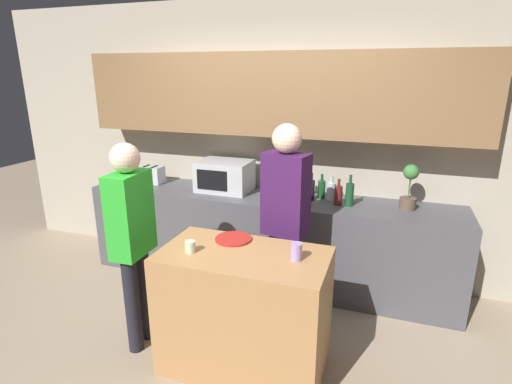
{
  "coord_description": "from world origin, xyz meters",
  "views": [
    {
      "loc": [
        1.11,
        -2.09,
        2.03
      ],
      "look_at": [
        0.24,
        0.39,
        1.23
      ],
      "focal_mm": 28.0,
      "sensor_mm": 36.0,
      "label": 1
    }
  ],
  "objects_px": {
    "bottle_0": "(303,187)",
    "cup_1": "(190,247)",
    "microwave": "(225,176)",
    "potted_plant": "(409,187)",
    "toaster": "(151,175)",
    "person_left": "(285,212)",
    "bottle_2": "(322,189)",
    "person_center": "(132,232)",
    "plate_on_island": "(233,239)",
    "cup_0": "(296,252)",
    "bottle_3": "(331,191)",
    "bottle_5": "(350,194)",
    "bottle_1": "(311,190)",
    "bottle_4": "(338,195)"
  },
  "relations": [
    {
      "from": "person_left",
      "to": "person_center",
      "type": "relative_size",
      "value": 1.06
    },
    {
      "from": "bottle_2",
      "to": "plate_on_island",
      "type": "distance_m",
      "value": 1.25
    },
    {
      "from": "bottle_2",
      "to": "bottle_4",
      "type": "bearing_deg",
      "value": -40.82
    },
    {
      "from": "microwave",
      "to": "potted_plant",
      "type": "distance_m",
      "value": 1.73
    },
    {
      "from": "plate_on_island",
      "to": "potted_plant",
      "type": "bearing_deg",
      "value": 43.52
    },
    {
      "from": "toaster",
      "to": "bottle_5",
      "type": "relative_size",
      "value": 0.92
    },
    {
      "from": "bottle_1",
      "to": "bottle_2",
      "type": "distance_m",
      "value": 0.13
    },
    {
      "from": "bottle_5",
      "to": "cup_0",
      "type": "relative_size",
      "value": 2.46
    },
    {
      "from": "bottle_0",
      "to": "toaster",
      "type": "bearing_deg",
      "value": -179.53
    },
    {
      "from": "microwave",
      "to": "bottle_0",
      "type": "height_order",
      "value": "microwave"
    },
    {
      "from": "bottle_2",
      "to": "cup_0",
      "type": "bearing_deg",
      "value": -86.4
    },
    {
      "from": "person_left",
      "to": "person_center",
      "type": "distance_m",
      "value": 1.14
    },
    {
      "from": "potted_plant",
      "to": "cup_1",
      "type": "xyz_separation_m",
      "value": [
        -1.37,
        -1.39,
        -0.16
      ]
    },
    {
      "from": "bottle_1",
      "to": "bottle_4",
      "type": "relative_size",
      "value": 1.11
    },
    {
      "from": "plate_on_island",
      "to": "person_left",
      "type": "bearing_deg",
      "value": 54.67
    },
    {
      "from": "plate_on_island",
      "to": "person_center",
      "type": "relative_size",
      "value": 0.17
    },
    {
      "from": "bottle_1",
      "to": "bottle_4",
      "type": "xyz_separation_m",
      "value": [
        0.26,
        -0.05,
        -0.01
      ]
    },
    {
      "from": "microwave",
      "to": "bottle_4",
      "type": "relative_size",
      "value": 2.19
    },
    {
      "from": "person_center",
      "to": "cup_1",
      "type": "bearing_deg",
      "value": 80.22
    },
    {
      "from": "toaster",
      "to": "person_left",
      "type": "bearing_deg",
      "value": -23.46
    },
    {
      "from": "potted_plant",
      "to": "person_center",
      "type": "xyz_separation_m",
      "value": [
        -1.87,
        -1.33,
        -0.15
      ]
    },
    {
      "from": "microwave",
      "to": "bottle_3",
      "type": "height_order",
      "value": "microwave"
    },
    {
      "from": "bottle_3",
      "to": "bottle_5",
      "type": "relative_size",
      "value": 0.8
    },
    {
      "from": "bottle_2",
      "to": "person_left",
      "type": "distance_m",
      "value": 0.81
    },
    {
      "from": "potted_plant",
      "to": "person_center",
      "type": "distance_m",
      "value": 2.3
    },
    {
      "from": "plate_on_island",
      "to": "bottle_0",
      "type": "bearing_deg",
      "value": 77.82
    },
    {
      "from": "bottle_5",
      "to": "cup_0",
      "type": "height_order",
      "value": "bottle_5"
    },
    {
      "from": "toaster",
      "to": "cup_1",
      "type": "bearing_deg",
      "value": -48.95
    },
    {
      "from": "bottle_5",
      "to": "cup_1",
      "type": "distance_m",
      "value": 1.58
    },
    {
      "from": "microwave",
      "to": "toaster",
      "type": "relative_size",
      "value": 2.0
    },
    {
      "from": "toaster",
      "to": "bottle_0",
      "type": "bearing_deg",
      "value": 0.47
    },
    {
      "from": "bottle_0",
      "to": "cup_0",
      "type": "height_order",
      "value": "bottle_0"
    },
    {
      "from": "bottle_0",
      "to": "cup_1",
      "type": "xyz_separation_m",
      "value": [
        -0.44,
        -1.41,
        -0.07
      ]
    },
    {
      "from": "microwave",
      "to": "bottle_2",
      "type": "distance_m",
      "value": 0.97
    },
    {
      "from": "potted_plant",
      "to": "person_left",
      "type": "distance_m",
      "value": 1.16
    },
    {
      "from": "toaster",
      "to": "cup_1",
      "type": "relative_size",
      "value": 3.34
    },
    {
      "from": "cup_0",
      "to": "cup_1",
      "type": "relative_size",
      "value": 1.47
    },
    {
      "from": "cup_1",
      "to": "person_left",
      "type": "relative_size",
      "value": 0.05
    },
    {
      "from": "potted_plant",
      "to": "bottle_4",
      "type": "bearing_deg",
      "value": -171.64
    },
    {
      "from": "potted_plant",
      "to": "bottle_1",
      "type": "distance_m",
      "value": 0.85
    },
    {
      "from": "microwave",
      "to": "person_left",
      "type": "bearing_deg",
      "value": -41.48
    },
    {
      "from": "microwave",
      "to": "plate_on_island",
      "type": "bearing_deg",
      "value": -63.76
    },
    {
      "from": "toaster",
      "to": "bottle_1",
      "type": "xyz_separation_m",
      "value": [
        1.74,
        -0.03,
        0.01
      ]
    },
    {
      "from": "bottle_1",
      "to": "cup_1",
      "type": "xyz_separation_m",
      "value": [
        -0.53,
        -1.36,
        -0.06
      ]
    },
    {
      "from": "bottle_5",
      "to": "person_left",
      "type": "xyz_separation_m",
      "value": [
        -0.41,
        -0.65,
        0.01
      ]
    },
    {
      "from": "potted_plant",
      "to": "bottle_5",
      "type": "xyz_separation_m",
      "value": [
        -0.49,
        -0.08,
        -0.09
      ]
    },
    {
      "from": "toaster",
      "to": "cup_0",
      "type": "height_order",
      "value": "toaster"
    },
    {
      "from": "bottle_1",
      "to": "microwave",
      "type": "bearing_deg",
      "value": 178.04
    },
    {
      "from": "bottle_1",
      "to": "bottle_0",
      "type": "bearing_deg",
      "value": 153.16
    },
    {
      "from": "toaster",
      "to": "person_left",
      "type": "height_order",
      "value": "person_left"
    }
  ]
}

